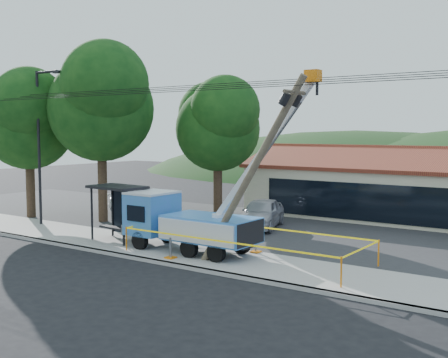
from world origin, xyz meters
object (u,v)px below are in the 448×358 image
leaning_pole (256,164)px  bus_shelter (120,200)px  utility_truck (187,221)px  car_silver (261,229)px  car_white (138,216)px

leaning_pole → bus_shelter: (-8.53, 0.97, -2.14)m
utility_truck → car_silver: bearing=94.6°
car_white → car_silver: bearing=-79.2°
utility_truck → bus_shelter: bearing=179.0°
bus_shelter → car_white: bus_shelter is taller
utility_truck → leaning_pole: (4.21, -0.90, 2.76)m
car_silver → car_white: car_silver is taller
utility_truck → bus_shelter: 4.37m
car_silver → utility_truck: bearing=-103.3°
leaning_pole → bus_shelter: bearing=173.5°
bus_shelter → car_silver: bus_shelter is taller
bus_shelter → car_white: bearing=132.3°
leaning_pole → car_silver: size_ratio=1.57×
bus_shelter → car_silver: (3.73, 7.33, -2.16)m
leaning_pole → car_white: size_ratio=1.64×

